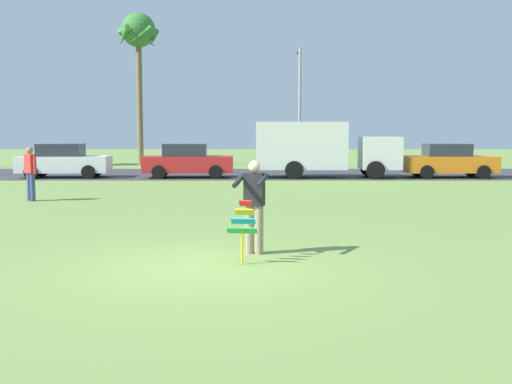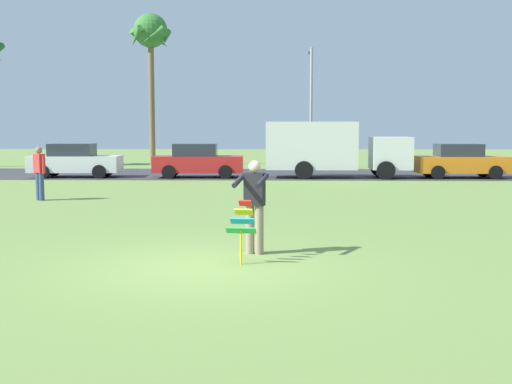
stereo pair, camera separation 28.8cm
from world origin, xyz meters
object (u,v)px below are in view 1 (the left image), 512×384
(person_walker_near, at_px, (32,172))
(palm_tree_right_near, at_px, (140,37))
(person_kite_flyer, at_px, (256,203))
(parked_car_orange, at_px, (451,161))
(parked_car_white, at_px, (65,161))
(parked_truck_white_box, at_px, (320,148))
(kite_held, at_px, (245,223))
(streetlight_pole, at_px, (301,100))
(parked_car_red, at_px, (189,161))

(person_walker_near, bearing_deg, palm_tree_right_near, 90.10)
(person_kite_flyer, xyz_separation_m, parked_car_orange, (9.13, 18.04, -0.18))
(parked_car_white, height_order, parked_truck_white_box, parked_truck_white_box)
(palm_tree_right_near, relative_size, person_walker_near, 5.43)
(parked_truck_white_box, height_order, parked_car_orange, parked_truck_white_box)
(kite_held, height_order, person_walker_near, person_walker_near)
(parked_car_white, xyz_separation_m, streetlight_pole, (11.64, 7.74, 3.22))
(person_kite_flyer, height_order, palm_tree_right_near, palm_tree_right_near)
(person_kite_flyer, bearing_deg, parked_car_orange, 63.14)
(person_kite_flyer, xyz_separation_m, palm_tree_right_near, (-7.20, 27.86, 6.95))
(person_kite_flyer, height_order, parked_car_white, person_kite_flyer)
(palm_tree_right_near, bearing_deg, person_walker_near, -89.90)
(parked_car_red, distance_m, streetlight_pole, 10.19)
(parked_truck_white_box, distance_m, parked_car_orange, 6.19)
(parked_car_white, relative_size, person_walker_near, 2.46)
(parked_car_white, bearing_deg, streetlight_pole, 33.62)
(streetlight_pole, relative_size, person_walker_near, 4.05)
(parked_truck_white_box, xyz_separation_m, person_walker_near, (-10.15, -9.52, -0.48))
(kite_held, distance_m, parked_car_red, 19.00)
(parked_car_red, bearing_deg, kite_held, -80.92)
(streetlight_pole, bearing_deg, parked_car_red, -126.80)
(person_walker_near, bearing_deg, parked_car_red, 67.30)
(kite_held, xyz_separation_m, palm_tree_right_near, (-7.02, 28.58, 7.20))
(streetlight_pole, bearing_deg, person_walker_near, -119.52)
(palm_tree_right_near, bearing_deg, parked_car_red, -67.75)
(streetlight_pole, bearing_deg, person_kite_flyer, -95.77)
(parked_car_white, xyz_separation_m, person_walker_near, (1.87, -9.52, 0.16))
(palm_tree_right_near, bearing_deg, streetlight_pole, -11.98)
(parked_truck_white_box, relative_size, person_walker_near, 3.89)
(person_kite_flyer, relative_size, person_walker_near, 1.00)
(parked_car_white, relative_size, streetlight_pole, 0.61)
(palm_tree_right_near, bearing_deg, parked_car_white, -100.57)
(parked_car_white, xyz_separation_m, parked_car_red, (5.85, 0.00, 0.00))
(parked_car_white, bearing_deg, person_walker_near, -78.91)
(parked_truck_white_box, bearing_deg, streetlight_pole, 92.77)
(kite_held, relative_size, parked_car_red, 0.25)
(parked_car_red, xyz_separation_m, parked_truck_white_box, (6.16, 0.00, 0.64))
(parked_truck_white_box, height_order, streetlight_pole, streetlight_pole)
(parked_car_white, distance_m, parked_car_orange, 18.17)
(person_kite_flyer, relative_size, parked_car_white, 0.41)
(person_kite_flyer, bearing_deg, parked_truck_white_box, 80.62)
(parked_truck_white_box, bearing_deg, person_walker_near, -136.81)
(parked_car_white, height_order, person_walker_near, person_walker_near)
(parked_truck_white_box, height_order, palm_tree_right_near, palm_tree_right_near)
(person_walker_near, bearing_deg, kite_held, -52.91)
(palm_tree_right_near, height_order, streetlight_pole, palm_tree_right_near)
(parked_truck_white_box, bearing_deg, parked_car_orange, 0.00)
(person_kite_flyer, height_order, parked_car_red, person_kite_flyer)
(kite_held, distance_m, parked_car_orange, 20.95)
(kite_held, bearing_deg, streetlight_pole, 83.99)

